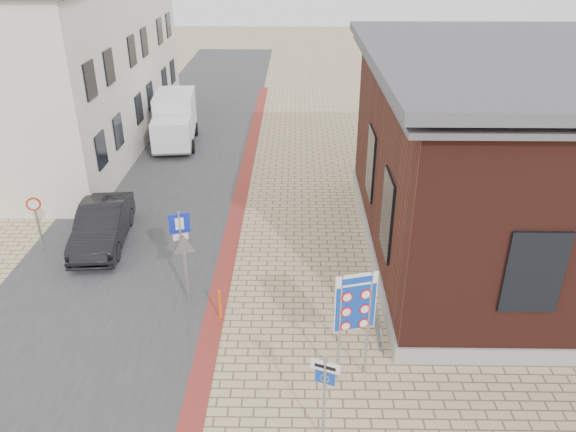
% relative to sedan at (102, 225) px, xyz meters
% --- Properties ---
extents(ground, '(120.00, 120.00, 0.00)m').
position_rel_sedan_xyz_m(ground, '(6.50, -7.15, -0.73)').
color(ground, tan).
rests_on(ground, ground).
extents(road_strip, '(7.00, 60.00, 0.02)m').
position_rel_sedan_xyz_m(road_strip, '(1.00, 7.85, -0.72)').
color(road_strip, '#38383A').
rests_on(road_strip, ground).
extents(curb_strip, '(0.60, 40.00, 0.02)m').
position_rel_sedan_xyz_m(curb_strip, '(4.50, 2.85, -0.71)').
color(curb_strip, maroon).
rests_on(curb_strip, ground).
extents(brick_building, '(13.00, 13.00, 6.80)m').
position_rel_sedan_xyz_m(brick_building, '(15.49, -0.15, 2.76)').
color(brick_building, gray).
rests_on(brick_building, ground).
extents(townhouse_near, '(7.40, 6.40, 8.30)m').
position_rel_sedan_xyz_m(townhouse_near, '(-4.49, 4.85, 3.44)').
color(townhouse_near, silver).
rests_on(townhouse_near, ground).
extents(townhouse_mid, '(7.40, 6.40, 9.10)m').
position_rel_sedan_xyz_m(townhouse_mid, '(-4.49, 10.85, 3.84)').
color(townhouse_mid, silver).
rests_on(townhouse_mid, ground).
extents(townhouse_far, '(7.40, 6.40, 8.30)m').
position_rel_sedan_xyz_m(townhouse_far, '(-4.49, 16.85, 3.44)').
color(townhouse_far, silver).
rests_on(townhouse_far, ground).
extents(bike_rack, '(0.08, 1.80, 0.60)m').
position_rel_sedan_xyz_m(bike_rack, '(9.15, -4.95, -0.47)').
color(bike_rack, slate).
rests_on(bike_rack, ground).
extents(sedan, '(1.97, 4.55, 1.46)m').
position_rel_sedan_xyz_m(sedan, '(0.00, 0.00, 0.00)').
color(sedan, black).
rests_on(sedan, ground).
extents(box_truck, '(2.45, 5.02, 2.54)m').
position_rel_sedan_xyz_m(box_truck, '(0.51, 10.73, 0.58)').
color(box_truck, slate).
rests_on(box_truck, ground).
extents(border_sign, '(1.01, 0.31, 3.03)m').
position_rel_sedan_xyz_m(border_sign, '(8.26, -6.65, 1.45)').
color(border_sign, gray).
rests_on(border_sign, ground).
extents(essen_sign, '(0.60, 0.26, 2.32)m').
position_rel_sedan_xyz_m(essen_sign, '(7.48, -8.65, 0.80)').
color(essen_sign, gray).
rests_on(essen_sign, ground).
extents(parking_sign, '(0.59, 0.24, 2.79)m').
position_rel_sedan_xyz_m(parking_sign, '(3.45, -3.02, 1.20)').
color(parking_sign, gray).
rests_on(parking_sign, ground).
extents(yield_sign, '(0.77, 0.32, 2.25)m').
position_rel_sedan_xyz_m(yield_sign, '(3.64, -3.52, 0.97)').
color(yield_sign, gray).
rests_on(yield_sign, ground).
extents(speed_sign, '(0.46, 0.20, 2.06)m').
position_rel_sedan_xyz_m(speed_sign, '(-2.00, -0.55, 0.62)').
color(speed_sign, gray).
rests_on(speed_sign, ground).
extents(bollard, '(0.10, 0.10, 0.97)m').
position_rel_sedan_xyz_m(bollard, '(4.70, -4.35, -0.24)').
color(bollard, '#DC590B').
rests_on(bollard, ground).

